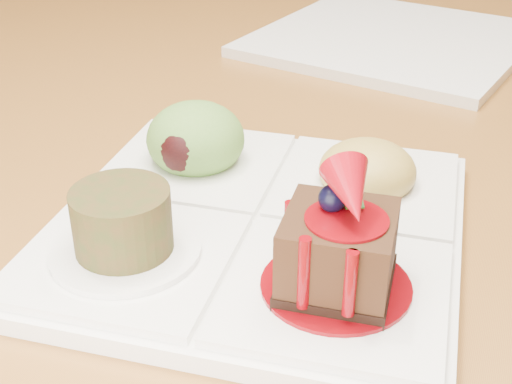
% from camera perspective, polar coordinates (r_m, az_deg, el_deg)
% --- Properties ---
extents(dining_table, '(1.00, 1.80, 0.75)m').
position_cam_1_polar(dining_table, '(1.02, 4.16, 10.54)').
color(dining_table, brown).
rests_on(dining_table, ground).
extents(sampler_plate, '(0.29, 0.29, 0.10)m').
position_cam_1_polar(sampler_plate, '(0.48, -0.10, -1.22)').
color(sampler_plate, white).
rests_on(sampler_plate, dining_table).
extents(second_plate, '(0.34, 0.34, 0.01)m').
position_cam_1_polar(second_plate, '(0.87, 10.93, 11.89)').
color(second_plate, white).
rests_on(second_plate, dining_table).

